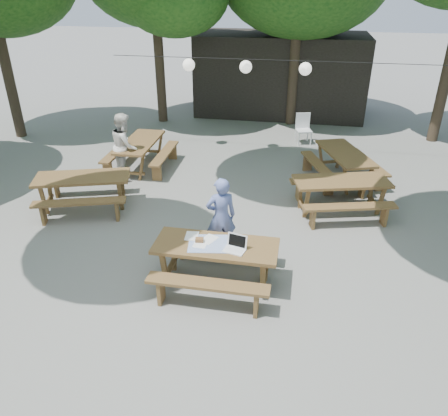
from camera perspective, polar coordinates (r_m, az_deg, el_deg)
ground at (r=7.81m, az=-2.39°, el=-7.73°), size 80.00×80.00×0.00m
pavilion at (r=17.00m, az=7.47°, el=16.98°), size 6.00×3.00×2.80m
main_picnic_table at (r=7.23m, az=-1.04°, el=-7.20°), size 2.00×1.58×0.75m
picnic_table_nw at (r=10.07m, az=-17.79°, el=2.08°), size 2.29×2.09×0.75m
picnic_table_ne at (r=9.74m, az=14.89°, el=1.62°), size 2.24×2.02×0.75m
picnic_table_far_w at (r=11.91m, az=-10.78°, el=6.94°), size 1.63×2.02×0.75m
picnic_table_far_e at (r=11.33m, az=15.29°, el=5.33°), size 2.14×2.33×0.75m
woman at (r=7.83m, az=-0.39°, el=-1.13°), size 0.64×0.54×1.50m
second_person at (r=11.28m, az=-12.79°, el=7.93°), size 0.85×0.96×1.65m
plastic_chair at (r=13.85m, az=10.31°, el=9.38°), size 0.55×0.55×0.90m
laptop at (r=6.88m, az=1.53°, el=-4.98°), size 0.38×0.33×0.24m
tabletop_clutter at (r=7.06m, az=-2.33°, el=-4.52°), size 0.81×0.65×0.08m
paper_lanterns at (r=12.48m, az=2.92°, el=17.95°), size 9.00×0.34×0.38m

